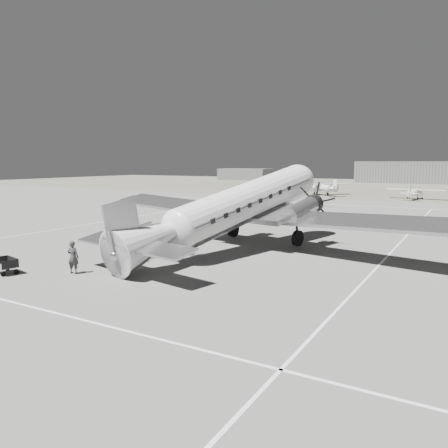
{
  "coord_description": "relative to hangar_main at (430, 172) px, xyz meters",
  "views": [
    {
      "loc": [
        16.89,
        -26.13,
        6.51
      ],
      "look_at": [
        1.92,
        -0.01,
        2.2
      ],
      "focal_mm": 35.0,
      "sensor_mm": 36.0,
      "label": 1
    }
  ],
  "objects": [
    {
      "name": "taxi_line_left",
      "position": [
        -23.0,
        -110.0,
        -3.29
      ],
      "size": [
        0.15,
        60.0,
        0.01
      ],
      "primitive_type": "cube",
      "color": "silver",
      "rests_on": "ground"
    },
    {
      "name": "ramp_agent",
      "position": [
        -7.1,
        -123.87,
        -2.32
      ],
      "size": [
        1.07,
        1.18,
        1.97
      ],
      "primitive_type": "imported",
      "rotation": [
        0.0,
        0.0,
        1.16
      ],
      "color": "#B9B9B7",
      "rests_on": "ground"
    },
    {
      "name": "ground_crew",
      "position": [
        -8.17,
        -128.88,
        -2.32
      ],
      "size": [
        0.81,
        0.64,
        1.95
      ],
      "primitive_type": "imported",
      "rotation": [
        0.0,
        0.0,
        3.41
      ],
      "color": "#2F2F2F",
      "rests_on": "ground"
    },
    {
      "name": "dc3_airliner",
      "position": [
        -3.08,
        -118.01,
        -0.22
      ],
      "size": [
        35.9,
        27.99,
        6.16
      ],
      "primitive_type": null,
      "rotation": [
        0.0,
        0.0,
        -0.18
      ],
      "color": "#B1B0B3",
      "rests_on": "ground"
    },
    {
      "name": "shed_secondary",
      "position": [
        -60.0,
        -5.0,
        -1.3
      ],
      "size": [
        18.0,
        10.0,
        4.0
      ],
      "primitive_type": "cube",
      "color": "#5A5A5A",
      "rests_on": "ground"
    },
    {
      "name": "hangar_main",
      "position": [
        0.0,
        0.0,
        0.0
      ],
      "size": [
        42.0,
        14.0,
        6.6
      ],
      "color": "slate",
      "rests_on": "ground"
    },
    {
      "name": "light_plane_right",
      "position": [
        3.02,
        -63.68,
        -2.28
      ],
      "size": [
        10.59,
        8.94,
        2.04
      ],
      "primitive_type": null,
      "rotation": [
        0.0,
        0.0,
        -0.1
      ],
      "color": "silver",
      "rests_on": "ground"
    },
    {
      "name": "grass_infield",
      "position": [
        -5.0,
        -25.0,
        -3.3
      ],
      "size": [
        260.0,
        90.0,
        0.01
      ],
      "primitive_type": "cube",
      "color": "#5F5D50",
      "rests_on": "ground"
    },
    {
      "name": "ground",
      "position": [
        -5.0,
        -120.0,
        -3.3
      ],
      "size": [
        260.0,
        260.0,
        0.0
      ],
      "primitive_type": "plane",
      "color": "slate",
      "rests_on": "ground"
    },
    {
      "name": "baggage_cart_near",
      "position": [
        -7.32,
        -125.01,
        -2.86
      ],
      "size": [
        1.7,
        1.3,
        0.89
      ],
      "primitive_type": null,
      "rotation": [
        0.0,
        0.0,
        0.12
      ],
      "color": "#5A5A5A",
      "rests_on": "ground"
    },
    {
      "name": "light_plane_left",
      "position": [
        -13.92,
        -62.57,
        -2.04
      ],
      "size": [
        15.41,
        15.6,
        2.52
      ],
      "primitive_type": null,
      "rotation": [
        0.0,
        0.0,
        0.84
      ],
      "color": "silver",
      "rests_on": "ground"
    },
    {
      "name": "baggage_cart_far",
      "position": [
        -11.66,
        -130.88,
        -2.84
      ],
      "size": [
        1.85,
        1.47,
        0.93
      ],
      "primitive_type": null,
      "rotation": [
        0.0,
        0.0,
        -0.21
      ],
      "color": "#5A5A5A",
      "rests_on": "ground"
    },
    {
      "name": "passenger",
      "position": [
        -6.85,
        -122.53,
        -2.39
      ],
      "size": [
        0.62,
        0.92,
        1.82
      ],
      "primitive_type": "imported",
      "rotation": [
        0.0,
        0.0,
        1.62
      ],
      "color": "silver",
      "rests_on": "ground"
    },
    {
      "name": "taxi_line_near",
      "position": [
        -5.0,
        -134.0,
        -3.29
      ],
      "size": [
        60.0,
        0.15,
        0.01
      ],
      "primitive_type": "cube",
      "color": "silver",
      "rests_on": "ground"
    },
    {
      "name": "taxi_line_right",
      "position": [
        7.0,
        -120.0,
        -3.29
      ],
      "size": [
        0.15,
        80.0,
        0.01
      ],
      "primitive_type": "cube",
      "color": "silver",
      "rests_on": "ground"
    },
    {
      "name": "taxi_line_horizon",
      "position": [
        -5.0,
        -80.0,
        -3.29
      ],
      "size": [
        90.0,
        0.15,
        0.01
      ],
      "primitive_type": "cube",
      "color": "silver",
      "rests_on": "ground"
    }
  ]
}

